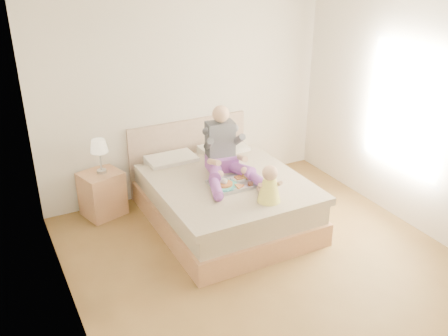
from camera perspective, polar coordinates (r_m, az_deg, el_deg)
name	(u,v)px	position (r m, az deg, el deg)	size (l,w,h in m)	color
room	(279,132)	(4.87, 6.34, 4.12)	(4.02, 4.22, 2.71)	brown
bed	(222,196)	(6.17, -0.29, -3.21)	(1.70, 2.18, 1.00)	#A9764F
nightstand	(102,194)	(6.47, -13.74, -2.86)	(0.57, 0.54, 0.58)	#A9764F
lamp	(99,148)	(6.22, -14.09, 2.24)	(0.21, 0.21, 0.44)	silver
adult	(225,154)	(5.98, 0.10, 1.55)	(0.70, 1.05, 0.84)	#753A91
tray	(232,182)	(5.77, 0.92, -1.66)	(0.51, 0.41, 0.15)	silver
baby	(269,186)	(5.40, 5.17, -2.11)	(0.29, 0.38, 0.42)	#FFF950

